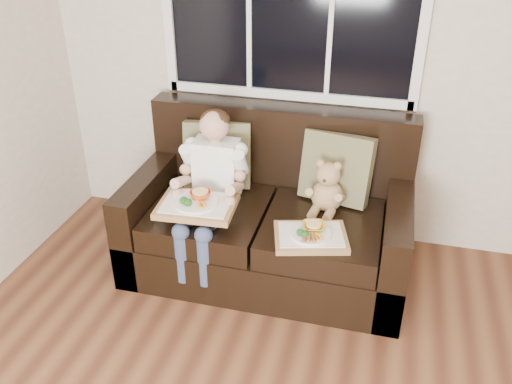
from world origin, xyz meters
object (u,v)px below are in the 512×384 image
(loveseat, at_px, (270,221))
(teddy_bear, at_px, (327,190))
(tray_right, at_px, (311,235))
(child, at_px, (211,176))
(tray_left, at_px, (197,204))

(loveseat, distance_m, teddy_bear, 0.44)
(loveseat, bearing_deg, tray_right, -47.66)
(child, xyz_separation_m, teddy_bear, (0.68, 0.12, -0.07))
(loveseat, relative_size, tray_right, 3.68)
(tray_left, relative_size, tray_right, 0.99)
(child, relative_size, teddy_bear, 2.63)
(loveseat, xyz_separation_m, tray_left, (-0.35, -0.33, 0.27))
(teddy_bear, distance_m, tray_left, 0.78)
(loveseat, distance_m, tray_right, 0.49)
(tray_left, bearing_deg, loveseat, 39.68)
(loveseat, height_order, child, child)
(loveseat, relative_size, tray_left, 3.71)
(tray_right, bearing_deg, child, 146.16)
(loveseat, distance_m, tray_left, 0.55)
(loveseat, height_order, tray_right, loveseat)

